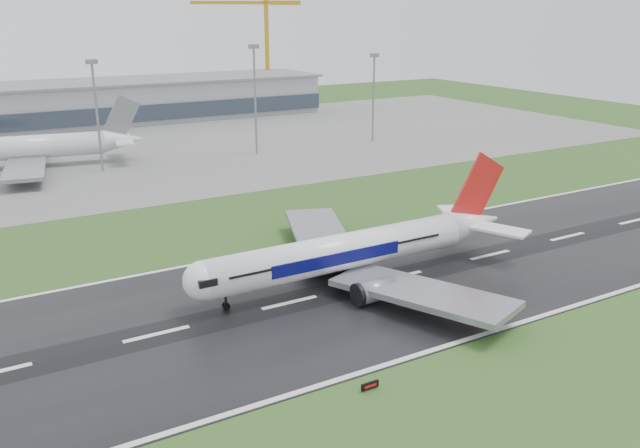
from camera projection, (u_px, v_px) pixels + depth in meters
ground at (157, 335)px, 87.17m from camera, size 520.00×520.00×0.00m
runway at (157, 334)px, 87.15m from camera, size 400.00×45.00×0.10m
apron at (32, 160)px, 190.24m from camera, size 400.00×130.00×0.08m
terminal at (8, 109)px, 237.42m from camera, size 240.00×36.00×15.00m
main_airliner at (361, 227)px, 102.92m from camera, size 58.94×56.16×17.33m
parked_airliner at (22, 135)px, 177.69m from camera, size 70.53×66.98×18.22m
tower_crane at (267, 51)px, 297.74m from camera, size 46.93×19.24×48.01m
runway_sign at (370, 386)px, 74.26m from camera, size 2.31×0.52×1.04m
floodmast_3 at (98, 119)px, 172.23m from camera, size 0.64×0.64×28.34m
floodmast_4 at (255, 103)px, 193.45m from camera, size 0.64×0.64×31.02m
floodmast_5 at (373, 100)px, 214.09m from camera, size 0.64×0.64×27.27m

